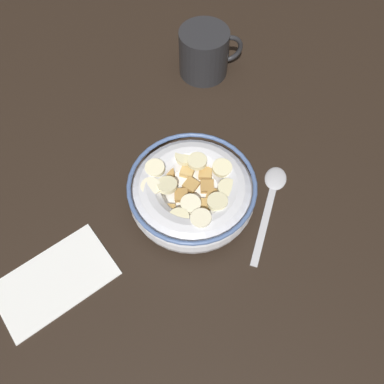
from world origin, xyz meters
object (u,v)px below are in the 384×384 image
at_px(folded_napkin, 55,280).
at_px(spoon, 273,191).
at_px(coffee_mug, 205,53).
at_px(cereal_bowl, 192,193).

bearing_deg(folded_napkin, spoon, 11.65).
height_order(coffee_mug, folded_napkin, coffee_mug).
relative_size(cereal_bowl, spoon, 1.14).
bearing_deg(spoon, folded_napkin, -168.35).
distance_m(coffee_mug, folded_napkin, 0.43).
bearing_deg(spoon, cereal_bowl, 176.01).
xyz_separation_m(spoon, coffee_mug, (-0.04, 0.26, 0.04)).
xyz_separation_m(cereal_bowl, coffee_mug, (0.08, 0.26, 0.01)).
relative_size(spoon, coffee_mug, 1.39).
xyz_separation_m(cereal_bowl, folded_napkin, (-0.20, -0.07, -0.03)).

